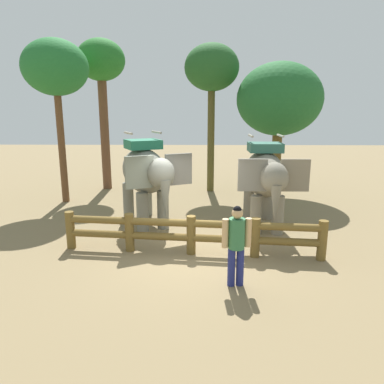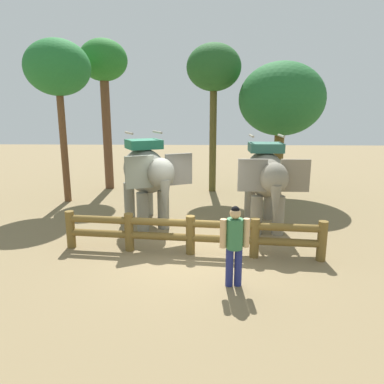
# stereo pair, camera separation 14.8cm
# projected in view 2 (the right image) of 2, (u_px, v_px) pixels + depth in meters

# --- Properties ---
(ground_plane) EXTENTS (60.00, 60.00, 0.00)m
(ground_plane) POSITION_uv_depth(u_px,v_px,m) (190.00, 254.00, 9.60)
(ground_plane) COLOR olive
(log_fence) EXTENTS (6.94, 0.93, 1.05)m
(log_fence) POSITION_uv_depth(u_px,v_px,m) (190.00, 232.00, 9.51)
(log_fence) COLOR brown
(log_fence) RESTS_ON ground
(elephant_near_left) EXTENTS (2.80, 3.63, 3.08)m
(elephant_near_left) POSITION_uv_depth(u_px,v_px,m) (147.00, 173.00, 11.75)
(elephant_near_left) COLOR gray
(elephant_near_left) RESTS_ON ground
(elephant_center) EXTENTS (2.00, 3.48, 3.01)m
(elephant_center) POSITION_uv_depth(u_px,v_px,m) (266.00, 177.00, 11.34)
(elephant_center) COLOR gray
(elephant_center) RESTS_ON ground
(tourist_woman_in_black) EXTENTS (0.64, 0.39, 1.81)m
(tourist_woman_in_black) POSITION_uv_depth(u_px,v_px,m) (235.00, 241.00, 7.67)
(tourist_woman_in_black) COLOR navy
(tourist_woman_in_black) RESTS_ON ground
(tree_far_left) EXTENTS (3.69, 3.69, 5.78)m
(tree_far_left) POSITION_uv_depth(u_px,v_px,m) (281.00, 100.00, 15.48)
(tree_far_left) COLOR brown
(tree_far_left) RESTS_ON ground
(tree_back_center) EXTENTS (2.19, 2.19, 6.90)m
(tree_back_center) POSITION_uv_depth(u_px,v_px,m) (104.00, 67.00, 16.35)
(tree_back_center) COLOR brown
(tree_back_center) RESTS_ON ground
(tree_far_right) EXTENTS (2.42, 2.42, 6.61)m
(tree_far_right) POSITION_uv_depth(u_px,v_px,m) (214.00, 70.00, 15.81)
(tree_far_right) COLOR brown
(tree_far_right) RESTS_ON ground
(tree_deep_back) EXTENTS (2.53, 2.53, 6.44)m
(tree_deep_back) POSITION_uv_depth(u_px,v_px,m) (58.00, 70.00, 13.96)
(tree_deep_back) COLOR brown
(tree_deep_back) RESTS_ON ground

